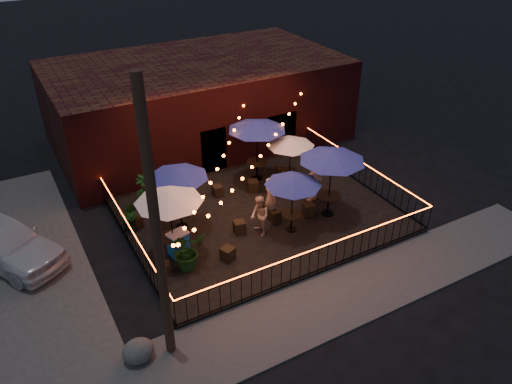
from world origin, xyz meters
TOP-DOWN VIEW (x-y plane):
  - ground at (0.00, 0.00)m, footprint 110.00×110.00m
  - patio at (0.00, 2.00)m, footprint 10.00×8.00m
  - sidewalk at (0.00, -3.25)m, footprint 18.00×2.50m
  - brick_building at (1.00, 9.99)m, footprint 14.00×8.00m
  - utility_pole at (-5.40, -2.60)m, footprint 0.26×0.26m
  - fence_front at (0.00, -2.00)m, footprint 10.00×0.04m
  - fence_left at (-5.00, 2.00)m, footprint 0.04×8.00m
  - fence_right at (5.00, 2.00)m, footprint 0.04×8.00m
  - festoon_lights at (-1.01, 1.70)m, footprint 10.02×8.72m
  - cafe_table_0 at (-3.80, 1.23)m, footprint 2.99×2.99m
  - cafe_table_1 at (-2.94, 2.67)m, footprint 2.51×2.51m
  - cafe_table_2 at (0.54, 0.48)m, footprint 2.49×2.49m
  - cafe_table_3 at (1.32, 4.46)m, footprint 2.75×2.75m
  - cafe_table_4 at (2.37, 0.69)m, footprint 2.98×2.98m
  - cafe_table_5 at (2.25, 3.31)m, footprint 2.52×2.52m
  - bistro_chair_0 at (-4.43, 0.43)m, footprint 0.40×0.40m
  - bistro_chair_1 at (-2.30, 0.06)m, footprint 0.53×0.53m
  - bistro_chair_2 at (-4.44, 3.46)m, footprint 0.49×0.49m
  - bistro_chair_3 at (-2.62, 3.81)m, footprint 0.49×0.49m
  - bistro_chair_4 at (-1.22, 1.27)m, footprint 0.47×0.47m
  - bistro_chair_5 at (0.31, 1.27)m, footprint 0.40×0.40m
  - bistro_chair_6 at (-0.80, 4.03)m, footprint 0.40×0.40m
  - bistro_chair_7 at (0.65, 3.63)m, footprint 0.53×0.53m
  - bistro_chair_8 at (1.67, 1.00)m, footprint 0.51×0.51m
  - bistro_chair_9 at (3.04, 1.55)m, footprint 0.39×0.39m
  - bistro_chair_10 at (2.36, 4.26)m, footprint 0.34×0.34m
  - bistro_chair_11 at (4.17, 3.89)m, footprint 0.56×0.56m
  - patron_a at (0.27, 1.58)m, footprint 0.45×0.66m
  - patron_b at (-0.61, 0.82)m, footprint 0.66×0.82m
  - patron_c at (2.40, 1.87)m, footprint 1.37×0.97m
  - potted_shrub_a at (-3.64, 0.39)m, footprint 1.42×1.31m
  - potted_shrub_b at (-4.60, 3.46)m, footprint 0.87×0.80m
  - potted_shrub_c at (-3.57, 4.88)m, footprint 0.94×0.94m
  - cooler at (-3.65, 1.15)m, footprint 0.79×0.65m
  - boulder at (-6.28, -2.49)m, footprint 1.11×1.03m
  - car_white at (-8.87, 3.92)m, footprint 4.04×4.99m

SIDE VIEW (x-z plane):
  - ground at x=0.00m, z-range 0.00..0.00m
  - sidewalk at x=0.00m, z-range 0.00..0.05m
  - patio at x=0.00m, z-range 0.00..0.15m
  - boulder at x=-6.28m, z-range 0.00..0.69m
  - bistro_chair_10 at x=2.36m, z-range 0.15..0.55m
  - bistro_chair_9 at x=3.04m, z-range 0.15..0.56m
  - bistro_chair_0 at x=-4.43m, z-range 0.15..0.57m
  - bistro_chair_2 at x=-4.44m, z-range 0.15..0.59m
  - bistro_chair_3 at x=-2.62m, z-range 0.15..0.60m
  - bistro_chair_6 at x=-0.80m, z-range 0.15..0.61m
  - bistro_chair_5 at x=0.31m, z-range 0.15..0.62m
  - bistro_chair_1 at x=-2.30m, z-range 0.15..0.63m
  - bistro_chair_4 at x=-1.22m, z-range 0.15..0.63m
  - bistro_chair_8 at x=1.67m, z-range 0.15..0.65m
  - bistro_chair_7 at x=0.65m, z-range 0.15..0.65m
  - bistro_chair_11 at x=4.17m, z-range 0.15..0.65m
  - cooler at x=-3.65m, z-range 0.16..1.07m
  - fence_front at x=0.00m, z-range 0.14..1.18m
  - fence_left at x=-5.00m, z-range 0.14..1.18m
  - fence_right at x=5.00m, z-range 0.14..1.18m
  - potted_shrub_b at x=-4.60m, z-range 0.15..1.44m
  - car_white at x=-8.87m, z-range 0.00..1.60m
  - potted_shrub_c at x=-3.57m, z-range 0.15..1.45m
  - potted_shrub_a at x=-3.64m, z-range 0.15..1.46m
  - patron_b at x=-0.61m, z-range 0.15..1.73m
  - patron_a at x=0.27m, z-range 0.15..1.90m
  - patron_c at x=2.40m, z-range 0.15..2.07m
  - brick_building at x=1.00m, z-range 0.00..4.00m
  - cafe_table_5 at x=2.25m, z-range 1.06..3.27m
  - cafe_table_2 at x=0.54m, z-range 1.09..3.36m
  - cafe_table_1 at x=-2.94m, z-range 1.18..3.66m
  - cafe_table_0 at x=-3.80m, z-range 1.20..3.73m
  - festoon_lights at x=-1.01m, z-range 1.86..3.18m
  - cafe_table_3 at x=1.32m, z-range 1.28..4.03m
  - cafe_table_4 at x=2.37m, z-range 1.29..4.04m
  - utility_pole at x=-5.40m, z-range 0.00..8.00m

